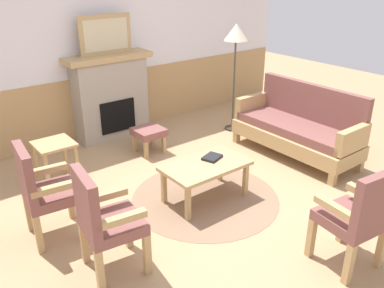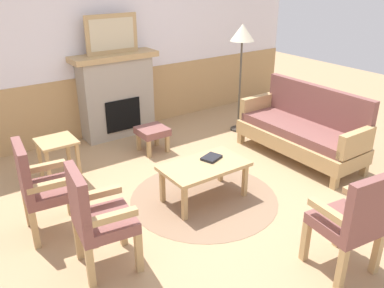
% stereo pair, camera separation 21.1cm
% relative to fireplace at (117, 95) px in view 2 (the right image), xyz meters
% --- Properties ---
extents(ground_plane, '(14.00, 14.00, 0.00)m').
position_rel_fireplace_xyz_m(ground_plane, '(0.00, -2.35, -0.65)').
color(ground_plane, tan).
extents(wall_back, '(7.20, 0.14, 2.70)m').
position_rel_fireplace_xyz_m(wall_back, '(0.00, 0.25, 0.66)').
color(wall_back, white).
rests_on(wall_back, ground_plane).
extents(fireplace, '(1.30, 0.44, 1.28)m').
position_rel_fireplace_xyz_m(fireplace, '(0.00, 0.00, 0.00)').
color(fireplace, '#A39989').
rests_on(fireplace, ground_plane).
extents(framed_picture, '(0.80, 0.04, 0.56)m').
position_rel_fireplace_xyz_m(framed_picture, '(0.00, 0.00, 0.91)').
color(framed_picture, tan).
rests_on(framed_picture, fireplace).
extents(couch, '(0.70, 1.80, 0.98)m').
position_rel_fireplace_xyz_m(couch, '(1.70, -2.21, -0.26)').
color(couch, tan).
rests_on(couch, ground_plane).
extents(coffee_table, '(0.96, 0.56, 0.44)m').
position_rel_fireplace_xyz_m(coffee_table, '(-0.07, -2.33, -0.27)').
color(coffee_table, tan).
rests_on(coffee_table, ground_plane).
extents(round_rug, '(1.69, 1.69, 0.01)m').
position_rel_fireplace_xyz_m(round_rug, '(-0.07, -2.33, -0.65)').
color(round_rug, '#896B51').
rests_on(round_rug, ground_plane).
extents(book_on_table, '(0.26, 0.23, 0.03)m').
position_rel_fireplace_xyz_m(book_on_table, '(0.08, -2.27, -0.20)').
color(book_on_table, black).
rests_on(book_on_table, coffee_table).
extents(footstool, '(0.40, 0.40, 0.36)m').
position_rel_fireplace_xyz_m(footstool, '(0.11, -0.86, -0.37)').
color(footstool, tan).
rests_on(footstool, ground_plane).
extents(armchair_near_fireplace, '(0.54, 0.54, 0.98)m').
position_rel_fireplace_xyz_m(armchair_near_fireplace, '(-1.50, -2.73, -0.11)').
color(armchair_near_fireplace, tan).
rests_on(armchair_near_fireplace, ground_plane).
extents(armchair_by_window_left, '(0.53, 0.53, 0.98)m').
position_rel_fireplace_xyz_m(armchair_by_window_left, '(-1.73, -1.93, -0.11)').
color(armchair_by_window_left, tan).
rests_on(armchair_by_window_left, ground_plane).
extents(armchair_front_left, '(0.54, 0.54, 0.98)m').
position_rel_fireplace_xyz_m(armchair_front_left, '(0.22, -4.00, -0.11)').
color(armchair_front_left, tan).
rests_on(armchair_front_left, ground_plane).
extents(side_table, '(0.44, 0.44, 0.55)m').
position_rel_fireplace_xyz_m(side_table, '(-1.26, -0.96, -0.22)').
color(side_table, tan).
rests_on(side_table, ground_plane).
extents(floor_lamp_by_couch, '(0.36, 0.36, 1.68)m').
position_rel_fireplace_xyz_m(floor_lamp_by_couch, '(1.66, -0.94, 0.80)').
color(floor_lamp_by_couch, '#332D28').
rests_on(floor_lamp_by_couch, ground_plane).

